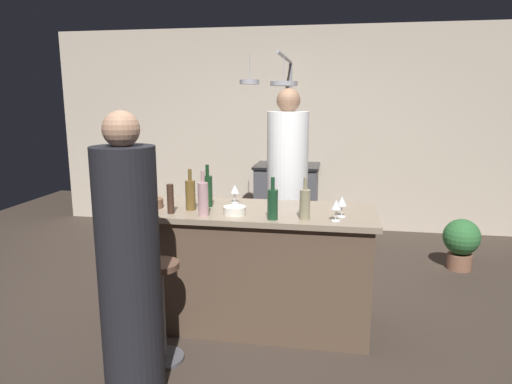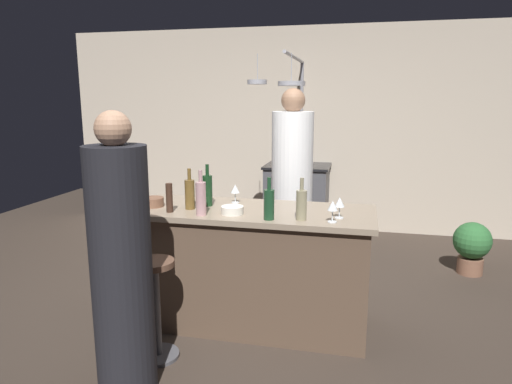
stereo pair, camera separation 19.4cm
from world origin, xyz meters
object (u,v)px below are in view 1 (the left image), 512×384
at_px(wine_bottle_rose, 203,198).
at_px(bar_stool_left, 161,307).
at_px(wine_glass_by_chef, 235,190).
at_px(guest_left, 129,270).
at_px(mixing_bowl_ceramic, 235,210).
at_px(wine_bottle_green, 273,203).
at_px(wine_bottle_amber, 190,194).
at_px(wine_glass_near_right_guest, 342,202).
at_px(wine_bottle_white, 305,203).
at_px(chef, 287,194).
at_px(potted_plant, 461,241).
at_px(stove_range, 287,199).
at_px(mixing_bowl_wooden, 152,203).
at_px(wine_bottle_red, 208,190).
at_px(pepper_mill, 170,199).
at_px(wine_glass_near_left_guest, 336,206).

bearing_deg(wine_bottle_rose, bar_stool_left, -117.22).
distance_m(bar_stool_left, wine_glass_by_chef, 1.06).
height_order(guest_left, mixing_bowl_ceramic, guest_left).
bearing_deg(wine_bottle_green, wine_bottle_amber, 165.37).
bearing_deg(wine_glass_near_right_guest, guest_left, -144.10).
bearing_deg(bar_stool_left, wine_bottle_white, 24.25).
bearing_deg(wine_bottle_white, wine_bottle_rose, -177.72).
height_order(wine_bottle_green, wine_glass_by_chef, wine_bottle_green).
bearing_deg(chef, potted_plant, 17.20).
height_order(chef, wine_bottle_amber, chef).
distance_m(potted_plant, mixing_bowl_ceramic, 2.64).
relative_size(wine_glass_by_chef, wine_glass_near_right_guest, 1.00).
bearing_deg(potted_plant, wine_bottle_green, -134.26).
distance_m(stove_range, chef, 1.57).
distance_m(wine_bottle_amber, mixing_bowl_wooden, 0.32).
xyz_separation_m(stove_range, wine_bottle_white, (0.40, -2.67, 0.56)).
relative_size(wine_bottle_red, mixing_bowl_wooden, 1.93).
distance_m(guest_left, wine_bottle_green, 1.03).
height_order(stove_range, chef, chef).
relative_size(wine_bottle_white, mixing_bowl_ceramic, 1.80).
xyz_separation_m(wine_bottle_amber, wine_bottle_green, (0.63, -0.16, -0.01)).
bearing_deg(chef, wine_bottle_green, -88.72).
bearing_deg(mixing_bowl_wooden, potted_plant, 30.65).
height_order(potted_plant, wine_bottle_rose, wine_bottle_rose).
height_order(chef, mixing_bowl_wooden, chef).
height_order(bar_stool_left, pepper_mill, pepper_mill).
bearing_deg(wine_bottle_white, wine_glass_near_left_guest, -4.17).
height_order(potted_plant, mixing_bowl_wooden, mixing_bowl_wooden).
xyz_separation_m(wine_bottle_red, mixing_bowl_wooden, (-0.40, -0.12, -0.09)).
distance_m(chef, mixing_bowl_wooden, 1.37).
height_order(chef, wine_glass_near_right_guest, chef).
distance_m(guest_left, wine_glass_by_chef, 1.22).
bearing_deg(mixing_bowl_ceramic, wine_glass_near_right_guest, 4.13).
bearing_deg(stove_range, bar_stool_left, -99.15).
height_order(wine_bottle_amber, wine_glass_near_left_guest, wine_bottle_amber).
height_order(wine_glass_near_left_guest, mixing_bowl_wooden, wine_glass_near_left_guest).
distance_m(chef, wine_bottle_white, 1.20).
height_order(chef, wine_bottle_white, chef).
bearing_deg(potted_plant, wine_bottle_red, -147.10).
bearing_deg(mixing_bowl_ceramic, chef, 77.06).
distance_m(stove_range, wine_bottle_green, 2.77).
bearing_deg(wine_bottle_amber, guest_left, -95.46).
bearing_deg(chef, wine_glass_near_left_guest, -69.12).
relative_size(guest_left, wine_glass_near_left_guest, 11.24).
xyz_separation_m(wine_bottle_red, wine_glass_near_left_guest, (0.96, -0.27, -0.02)).
bearing_deg(guest_left, wine_bottle_green, 44.80).
xyz_separation_m(bar_stool_left, guest_left, (-0.03, -0.34, 0.39)).
bearing_deg(potted_plant, wine_glass_near_right_guest, -127.64).
xyz_separation_m(wine_bottle_green, mixing_bowl_ceramic, (-0.28, 0.09, -0.08)).
relative_size(potted_plant, mixing_bowl_wooden, 3.15).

